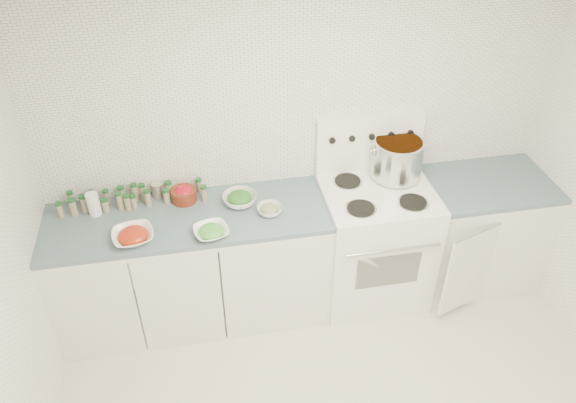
# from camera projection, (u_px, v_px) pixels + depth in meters

# --- Properties ---
(room_walls) EXTENTS (3.54, 3.04, 2.52)m
(room_walls) POSITION_uv_depth(u_px,v_px,m) (372.00, 243.00, 2.45)
(room_walls) COLOR white
(room_walls) RESTS_ON ground
(counter_left) EXTENTS (1.85, 0.62, 0.90)m
(counter_left) POSITION_uv_depth(u_px,v_px,m) (194.00, 267.00, 3.93)
(counter_left) COLOR white
(counter_left) RESTS_ON ground
(stove) EXTENTS (0.76, 0.70, 1.36)m
(stove) POSITION_uv_depth(u_px,v_px,m) (373.00, 240.00, 4.09)
(stove) COLOR white
(stove) RESTS_ON ground
(counter_right) EXTENTS (0.89, 0.76, 0.90)m
(counter_right) POSITION_uv_depth(u_px,v_px,m) (477.00, 231.00, 4.24)
(counter_right) COLOR white
(counter_right) RESTS_ON ground
(stock_pot) EXTENTS (0.38, 0.35, 0.27)m
(stock_pot) POSITION_uv_depth(u_px,v_px,m) (397.00, 157.00, 3.88)
(stock_pot) COLOR silver
(stock_pot) RESTS_ON stove
(bowl_tomato) EXTENTS (0.29, 0.29, 0.08)m
(bowl_tomato) POSITION_uv_depth(u_px,v_px,m) (133.00, 236.00, 3.44)
(bowl_tomato) COLOR white
(bowl_tomato) RESTS_ON counter_left
(bowl_snowpea) EXTENTS (0.25, 0.25, 0.07)m
(bowl_snowpea) POSITION_uv_depth(u_px,v_px,m) (211.00, 231.00, 3.49)
(bowl_snowpea) COLOR white
(bowl_snowpea) RESTS_ON counter_left
(bowl_broccoli) EXTENTS (0.27, 0.27, 0.09)m
(bowl_broccoli) POSITION_uv_depth(u_px,v_px,m) (240.00, 199.00, 3.74)
(bowl_broccoli) COLOR white
(bowl_broccoli) RESTS_ON counter_left
(bowl_zucchini) EXTENTS (0.17, 0.17, 0.07)m
(bowl_zucchini) POSITION_uv_depth(u_px,v_px,m) (270.00, 209.00, 3.67)
(bowl_zucchini) COLOR white
(bowl_zucchini) RESTS_ON counter_left
(bowl_pepper) EXTENTS (0.17, 0.17, 0.11)m
(bowl_pepper) POSITION_uv_depth(u_px,v_px,m) (184.00, 194.00, 3.77)
(bowl_pepper) COLOR #5E2010
(bowl_pepper) RESTS_ON counter_left
(salt_canister) EXTENTS (0.08, 0.08, 0.16)m
(salt_canister) POSITION_uv_depth(u_px,v_px,m) (94.00, 204.00, 3.63)
(salt_canister) COLOR white
(salt_canister) RESTS_ON counter_left
(tin_can) EXTENTS (0.10, 0.10, 0.11)m
(tin_can) POSITION_uv_depth(u_px,v_px,m) (158.00, 190.00, 3.80)
(tin_can) COLOR #B4A898
(tin_can) RESTS_ON counter_left
(spice_cluster) EXTENTS (0.97, 0.16, 0.14)m
(spice_cluster) POSITION_uv_depth(u_px,v_px,m) (124.00, 198.00, 3.72)
(spice_cluster) COLOR gray
(spice_cluster) RESTS_ON counter_left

